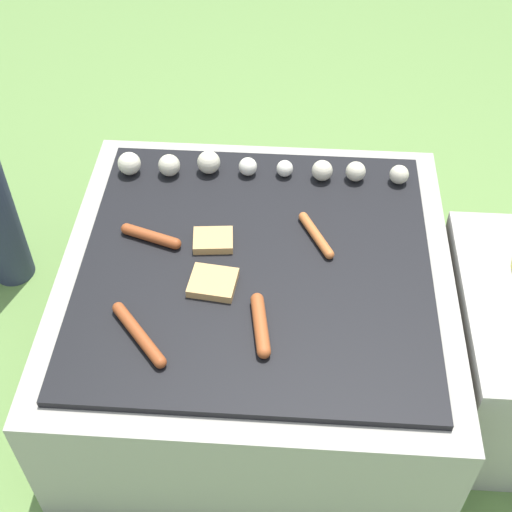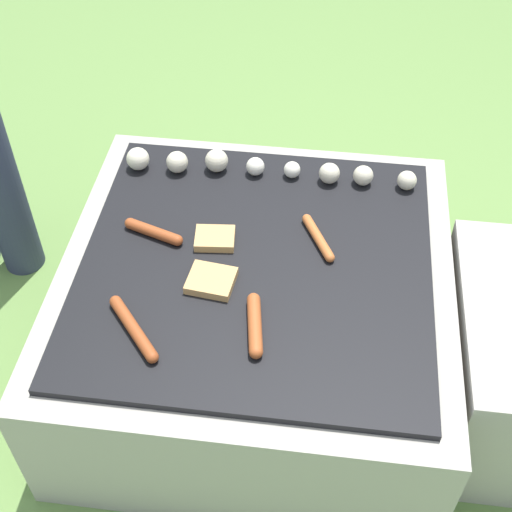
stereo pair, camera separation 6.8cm
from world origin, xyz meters
TOP-DOWN VIEW (x-y plane):
  - ground_plane at (0.00, 0.00)m, footprint 14.00×14.00m
  - grill at (0.00, 0.00)m, footprint 0.91×0.91m
  - sausage_front_center at (0.02, -0.19)m, footprint 0.05×0.17m
  - sausage_back_right at (0.14, 0.09)m, footprint 0.09×0.15m
  - sausage_mid_right at (-0.25, 0.05)m, footprint 0.15×0.07m
  - sausage_back_left at (-0.23, -0.23)m, footprint 0.14×0.16m
  - bread_slice_right at (-0.10, 0.05)m, footprint 0.10×0.08m
  - bread_slice_left at (-0.09, -0.08)m, footprint 0.11×0.10m
  - mushroom_row at (-0.04, 0.31)m, footprint 0.75×0.08m

SIDE VIEW (x-z plane):
  - ground_plane at x=0.00m, z-range 0.00..0.00m
  - grill at x=0.00m, z-range 0.00..0.39m
  - bread_slice_right at x=-0.10m, z-range 0.39..0.41m
  - bread_slice_left at x=-0.09m, z-range 0.39..0.41m
  - sausage_back_right at x=0.14m, z-range 0.39..0.41m
  - sausage_back_left at x=-0.23m, z-range 0.39..0.41m
  - sausage_mid_right at x=-0.25m, z-range 0.39..0.41m
  - sausage_front_center at x=0.02m, z-range 0.39..0.42m
  - mushroom_row at x=-0.04m, z-range 0.38..0.44m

